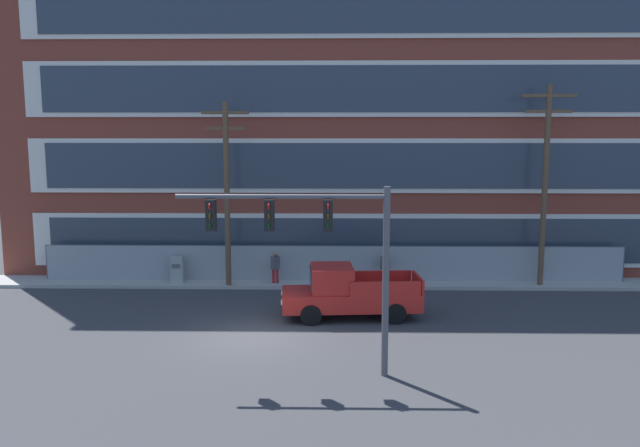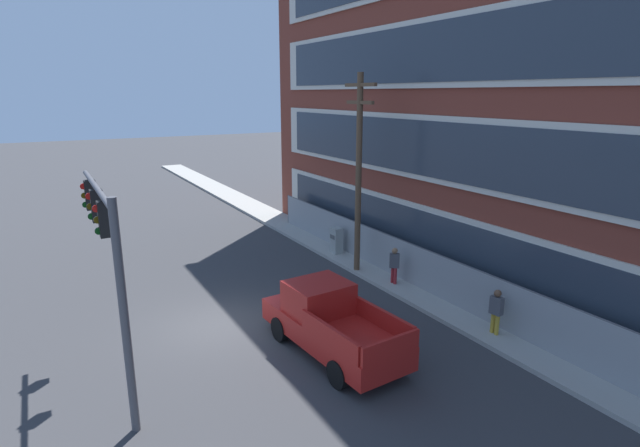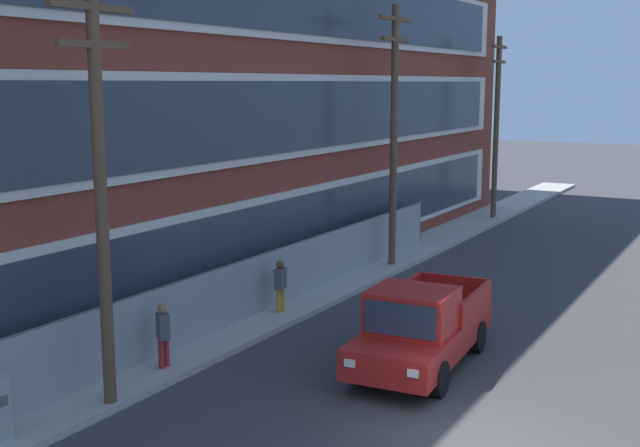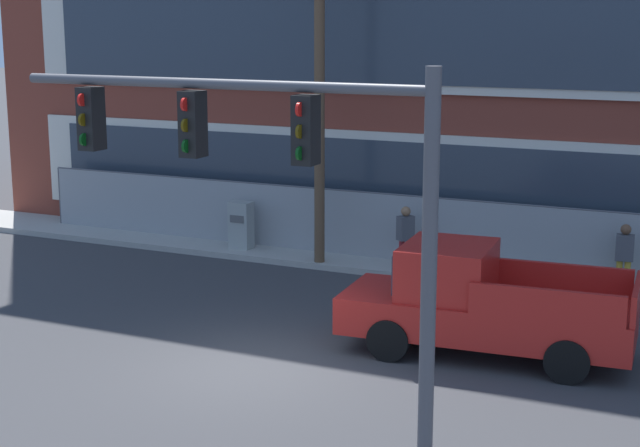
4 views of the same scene
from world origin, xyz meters
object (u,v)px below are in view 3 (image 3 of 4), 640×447
object	(u,v)px
utility_pole_midblock	(394,126)
pedestrian_near_cabinet	(280,285)
utility_pole_far_east	(497,122)
pedestrian_by_fence	(163,334)
utility_pole_near_corner	(100,184)
pickup_truck_red	(420,329)

from	to	relation	value
utility_pole_midblock	pedestrian_near_cabinet	world-z (taller)	utility_pole_midblock
utility_pole_far_east	pedestrian_by_fence	world-z (taller)	utility_pole_far_east
pedestrian_near_cabinet	utility_pole_midblock	bearing A→B (deg)	-1.33
utility_pole_midblock	utility_pole_far_east	world-z (taller)	utility_pole_midblock
utility_pole_near_corner	utility_pole_far_east	world-z (taller)	utility_pole_far_east
pickup_truck_red	utility_pole_far_east	world-z (taller)	utility_pole_far_east
utility_pole_near_corner	pedestrian_by_fence	world-z (taller)	utility_pole_near_corner
utility_pole_far_east	pedestrian_by_fence	bearing A→B (deg)	179.91
utility_pole_near_corner	utility_pole_far_east	bearing A→B (deg)	0.80
utility_pole_near_corner	pedestrian_near_cabinet	size ratio (longest dim) A/B	5.11
utility_pole_midblock	pedestrian_by_fence	distance (m)	13.19
pickup_truck_red	pedestrian_near_cabinet	size ratio (longest dim) A/B	3.30
utility_pole_far_east	pedestrian_near_cabinet	world-z (taller)	utility_pole_far_east
utility_pole_near_corner	utility_pole_far_east	distance (m)	26.56
utility_pole_midblock	utility_pole_far_east	size ratio (longest dim) A/B	1.06
utility_pole_midblock	pedestrian_by_fence	world-z (taller)	utility_pole_midblock
pickup_truck_red	utility_pole_far_east	bearing A→B (deg)	13.35
pickup_truck_red	utility_pole_midblock	distance (m)	11.28
utility_pole_midblock	pedestrian_near_cabinet	xyz separation A→B (m)	(-7.29, 0.17, -4.21)
pedestrian_near_cabinet	pedestrian_by_fence	distance (m)	5.21
pedestrian_near_cabinet	pedestrian_by_fence	world-z (taller)	same
utility_pole_midblock	utility_pole_far_east	xyz separation A→B (m)	(11.90, 0.02, -0.33)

